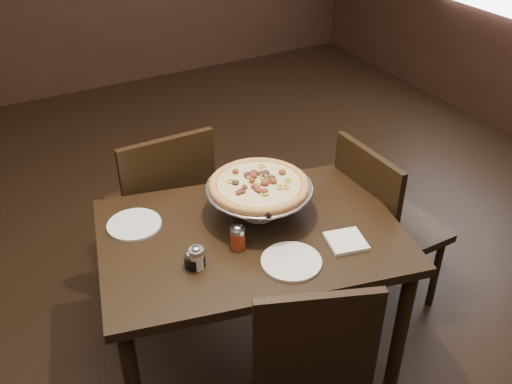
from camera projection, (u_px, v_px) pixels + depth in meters
room at (243, 73)px, 2.10m from camera, size 6.04×7.04×2.84m
dining_table at (251, 251)px, 2.39m from camera, size 1.38×1.07×0.77m
pizza_stand at (259, 185)px, 2.35m from camera, size 0.45×0.45×0.19m
parmesan_shaker at (197, 258)px, 2.13m from camera, size 0.06×0.06×0.10m
pepper_flake_shaker at (238, 237)px, 2.22m from camera, size 0.06×0.06×0.11m
packet_caddy at (195, 260)px, 2.15m from camera, size 0.08×0.08×0.06m
napkin_stack at (346, 241)px, 2.27m from camera, size 0.17×0.17×0.02m
plate_left at (134, 224)px, 2.37m from camera, size 0.22×0.22×0.01m
plate_near at (291, 261)px, 2.17m from camera, size 0.23×0.23×0.01m
serving_spatula at (265, 208)px, 2.22m from camera, size 0.15×0.15×0.02m
chair_far at (163, 206)px, 2.89m from camera, size 0.46×0.46×0.98m
chair_side at (381, 222)px, 2.80m from camera, size 0.45×0.45×0.96m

